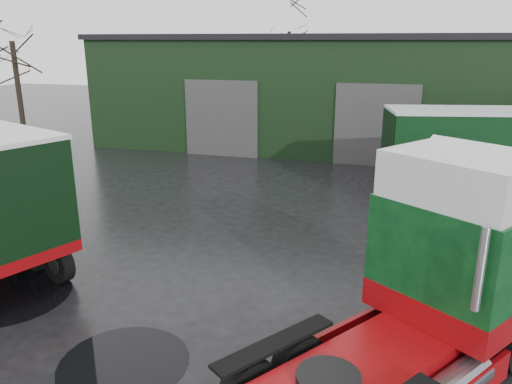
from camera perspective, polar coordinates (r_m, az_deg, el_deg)
The scene contains 9 objects.
ground at distance 12.80m, azimuth 0.07°, elevation -10.94°, with size 100.00×100.00×0.00m, color black.
warehouse at distance 31.02m, azimuth 14.33°, elevation 11.23°, with size 32.40×12.40×6.30m.
hero_tractor at distance 8.79m, azimuth 15.95°, elevation -10.25°, with size 2.83×6.67×4.14m, color #0B3A16, non-canonical shape.
tree_left at distance 30.53m, azimuth -25.71°, elevation 12.09°, with size 4.40×4.40×8.50m, color black, non-canonical shape.
tree_back_a at distance 41.89m, azimuth 3.76°, elevation 15.26°, with size 4.40×4.40×9.50m, color black, non-canonical shape.
tree_back_b at distance 41.50m, azimuth 26.36°, elevation 12.19°, with size 4.40×4.40×7.50m, color black, non-canonical shape.
puddle_0 at distance 10.54m, azimuth -14.85°, elevation -18.33°, with size 2.53×2.53×0.01m, color black.
puddle_1 at distance 16.97m, azimuth 26.81°, elevation -5.62°, with size 2.47×2.47×0.01m, color black.
puddle_2 at distance 13.87m, azimuth -26.57°, elevation -10.56°, with size 3.04×3.04×0.01m, color black.
Camera 1 is at (3.15, -10.86, 6.00)m, focal length 35.00 mm.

